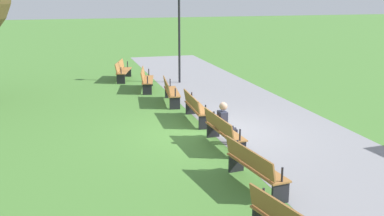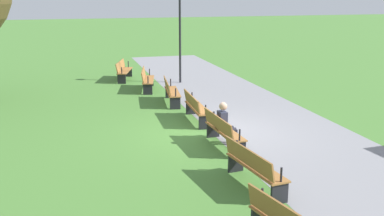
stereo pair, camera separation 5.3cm
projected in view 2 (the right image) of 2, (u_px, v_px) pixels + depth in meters
ground_plane at (211, 133)px, 13.53m from camera, size 120.00×120.00×0.00m
path_paving at (275, 127)px, 14.06m from camera, size 32.84×4.10×0.01m
bench_0 at (123, 70)px, 21.44m from camera, size 1.98×1.02×0.89m
bench_1 at (147, 79)px, 19.26m from camera, size 1.98×0.87×0.89m
bench_2 at (171, 91)px, 16.97m from camera, size 1.97×0.72×0.89m
bench_3 at (196, 107)px, 14.60m from camera, size 1.94×0.55×0.89m
bench_4 at (223, 130)px, 12.16m from camera, size 1.94×0.55×0.89m
bench_5 at (253, 166)px, 9.68m from camera, size 1.97×0.72×0.89m
person_seated at (225, 122)px, 12.32m from camera, size 0.33×0.53×1.20m
lamp_post at (180, 17)px, 20.26m from camera, size 0.32×0.32×4.29m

